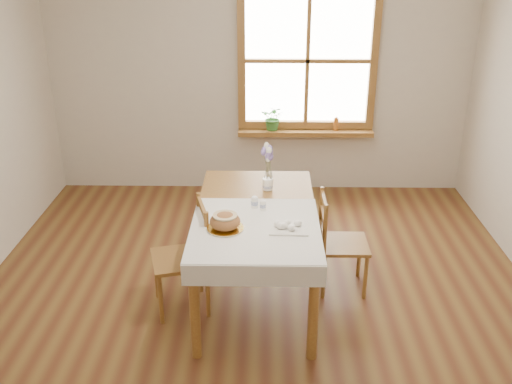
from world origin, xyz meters
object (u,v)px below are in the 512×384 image
at_px(bread_plate, 225,228).
at_px(chair_left, 180,257).
at_px(dining_table, 256,220).
at_px(flower_vase, 268,185).
at_px(chair_right, 344,243).

bearing_deg(bread_plate, chair_left, 155.40).
xyz_separation_m(dining_table, bread_plate, (-0.21, -0.33, 0.10)).
height_order(chair_left, flower_vase, chair_left).
distance_m(dining_table, chair_right, 0.75).
bearing_deg(flower_vase, dining_table, -103.03).
xyz_separation_m(chair_left, bread_plate, (0.36, -0.16, 0.33)).
bearing_deg(bread_plate, flower_vase, 67.30).
xyz_separation_m(dining_table, flower_vase, (0.09, 0.38, 0.13)).
bearing_deg(flower_vase, bread_plate, -112.70).
xyz_separation_m(bread_plate, flower_vase, (0.30, 0.71, 0.03)).
relative_size(chair_right, flower_vase, 8.80).
xyz_separation_m(dining_table, chair_left, (-0.57, -0.17, -0.23)).
xyz_separation_m(chair_right, bread_plate, (-0.90, -0.46, 0.36)).
distance_m(chair_left, bread_plate, 0.51).
height_order(chair_left, chair_right, chair_left).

